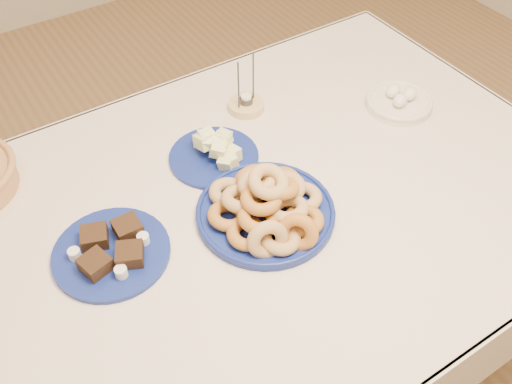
{
  "coord_description": "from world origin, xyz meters",
  "views": [
    {
      "loc": [
        -0.47,
        -0.77,
        1.75
      ],
      "look_at": [
        0.0,
        -0.05,
        0.85
      ],
      "focal_mm": 40.0,
      "sensor_mm": 36.0,
      "label": 1
    }
  ],
  "objects_px": {
    "melon_plate": "(216,151)",
    "egg_bowl": "(399,101)",
    "donut_platter": "(267,207)",
    "brownie_plate": "(112,251)",
    "dining_table": "(245,237)",
    "candle_holder": "(246,105)"
  },
  "relations": [
    {
      "from": "donut_platter",
      "to": "brownie_plate",
      "type": "relative_size",
      "value": 1.53
    },
    {
      "from": "candle_holder",
      "to": "dining_table",
      "type": "bearing_deg",
      "value": -123.0
    },
    {
      "from": "dining_table",
      "to": "egg_bowl",
      "type": "bearing_deg",
      "value": 8.95
    },
    {
      "from": "candle_holder",
      "to": "donut_platter",
      "type": "bearing_deg",
      "value": -115.73
    },
    {
      "from": "donut_platter",
      "to": "melon_plate",
      "type": "height_order",
      "value": "donut_platter"
    },
    {
      "from": "brownie_plate",
      "to": "candle_holder",
      "type": "bearing_deg",
      "value": 27.71
    },
    {
      "from": "dining_table",
      "to": "candle_holder",
      "type": "height_order",
      "value": "candle_holder"
    },
    {
      "from": "dining_table",
      "to": "candle_holder",
      "type": "bearing_deg",
      "value": 57.0
    },
    {
      "from": "candle_holder",
      "to": "melon_plate",
      "type": "bearing_deg",
      "value": -143.26
    },
    {
      "from": "melon_plate",
      "to": "brownie_plate",
      "type": "height_order",
      "value": "melon_plate"
    },
    {
      "from": "melon_plate",
      "to": "egg_bowl",
      "type": "distance_m",
      "value": 0.55
    },
    {
      "from": "melon_plate",
      "to": "egg_bowl",
      "type": "bearing_deg",
      "value": -10.03
    },
    {
      "from": "egg_bowl",
      "to": "melon_plate",
      "type": "bearing_deg",
      "value": 169.97
    },
    {
      "from": "donut_platter",
      "to": "melon_plate",
      "type": "bearing_deg",
      "value": 89.25
    },
    {
      "from": "candle_holder",
      "to": "egg_bowl",
      "type": "bearing_deg",
      "value": -31.71
    },
    {
      "from": "candle_holder",
      "to": "brownie_plate",
      "type": "bearing_deg",
      "value": -152.29
    },
    {
      "from": "egg_bowl",
      "to": "donut_platter",
      "type": "bearing_deg",
      "value": -165.27
    },
    {
      "from": "donut_platter",
      "to": "egg_bowl",
      "type": "distance_m",
      "value": 0.56
    },
    {
      "from": "donut_platter",
      "to": "dining_table",
      "type": "bearing_deg",
      "value": 117.38
    },
    {
      "from": "dining_table",
      "to": "melon_plate",
      "type": "height_order",
      "value": "melon_plate"
    },
    {
      "from": "brownie_plate",
      "to": "dining_table",
      "type": "bearing_deg",
      "value": -7.53
    },
    {
      "from": "brownie_plate",
      "to": "egg_bowl",
      "type": "bearing_deg",
      "value": 3.1
    }
  ]
}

